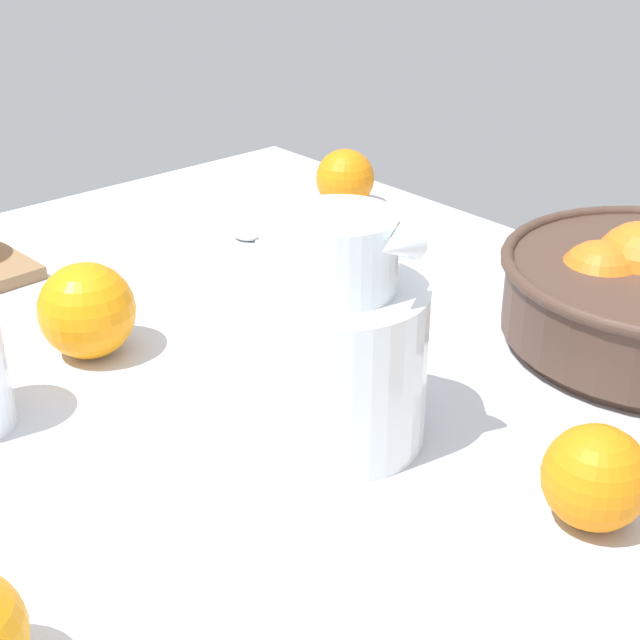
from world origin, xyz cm
name	(u,v)px	position (x,y,z in cm)	size (l,w,h in cm)	color
ground_plane	(329,417)	(0.00, 0.00, -1.50)	(119.39, 84.39, 3.00)	silver
juice_pitcher	(338,361)	(4.01, -2.77, 6.54)	(17.50, 13.29, 18.71)	white
loose_orange_0	(87,310)	(-20.17, -10.62, 4.30)	(8.60, 8.60, 8.60)	orange
loose_orange_2	(345,179)	(-33.43, 32.38, 3.65)	(7.29, 7.29, 7.29)	orange
loose_orange_4	(595,477)	(23.07, 2.98, 3.60)	(7.20, 7.20, 7.20)	orange
spoon	(269,242)	(-29.64, 17.16, 0.43)	(14.76, 5.23, 1.00)	silver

